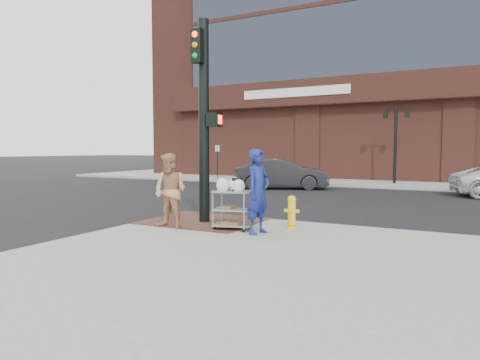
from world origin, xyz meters
The scene contains 12 objects.
ground centered at (0.00, 0.00, 0.00)m, with size 220.00×220.00×0.00m, color black.
brick_curb_ramp centered at (-0.60, 0.90, 0.16)m, with size 2.80×2.40×0.01m, color brown.
lamp_post centered at (2.00, 16.00, 2.62)m, with size 1.32×0.22×4.00m.
parking_sign centered at (-8.50, 15.00, 1.25)m, with size 0.05×0.05×2.20m, color black.
traffic_signal_pole centered at (-0.48, 0.77, 2.83)m, with size 0.61×0.51×5.00m.
woman_blue centered at (1.35, 0.05, 1.07)m, with size 0.67×0.44×1.84m, color navy.
pedestrian_tan centered at (-0.74, -0.28, 1.02)m, with size 0.84×0.66×1.74m, color tan.
sedan_dark centered at (-2.82, 11.68, 0.76)m, with size 1.61×4.63×1.52m, color black.
utility_cart centered at (0.63, 0.20, 0.69)m, with size 0.95×0.69×1.19m.
fire_hydrant centered at (1.77, 0.98, 0.54)m, with size 0.36×0.25×0.76m.
newsbox_red centered at (-6.28, 15.64, 0.60)m, with size 0.38×0.34×0.90m, color #9F1E12.
newsbox_blue centered at (-4.44, 14.96, 0.59)m, with size 0.37×0.34×0.88m, color #1B41B2.
Camera 1 is at (5.23, -8.26, 1.97)m, focal length 32.00 mm.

